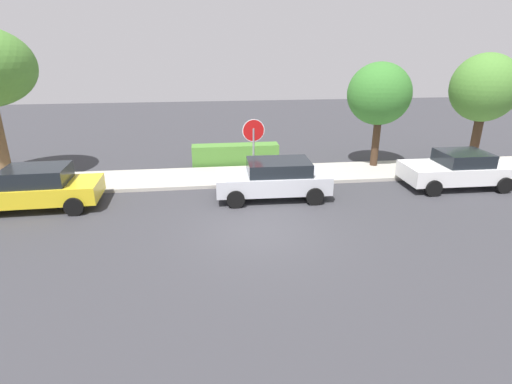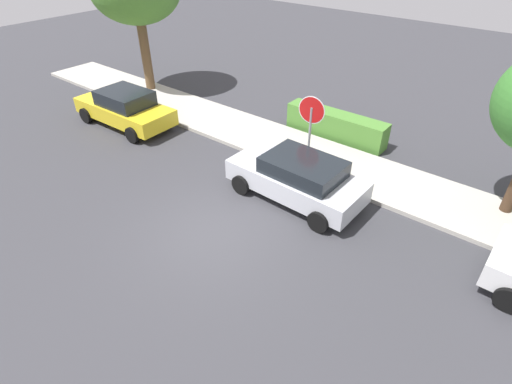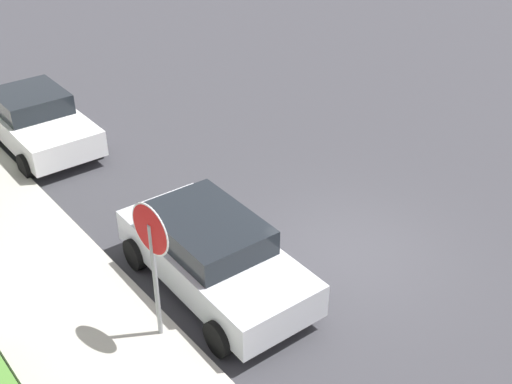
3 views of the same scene
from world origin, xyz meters
The scene contains 10 objects.
ground_plane centered at (0.00, 0.00, 0.00)m, with size 60.00×60.00×0.00m, color #38383D.
sidewalk_curb centered at (0.00, 5.26, 0.07)m, with size 32.00×2.58×0.14m, color #B2ADA3.
stop_sign centered at (0.29, 4.28, 1.90)m, with size 0.90×0.11×2.71m.
parked_car_silver centered at (0.88, 2.76, 0.75)m, with size 4.24×2.10×1.44m.
parked_car_yellow centered at (-7.59, 2.76, 0.75)m, with size 4.47×2.09×1.49m.
parked_car_white centered at (8.43, 3.01, 0.74)m, with size 4.30×2.09×1.46m.
street_tree_near_corner centered at (6.15, 6.12, 3.35)m, with size 2.81×2.81×4.75m.
street_tree_mid_block centered at (10.93, 5.79, 3.58)m, with size 2.93×2.93×5.13m.
fire_hydrant centered at (-7.83, 4.40, 0.36)m, with size 0.30×0.22×0.72m.
front_yard_hedge centered at (-0.23, 7.15, 0.51)m, with size 4.07×0.80×1.01m.
Camera 1 is at (-1.55, -11.19, 5.48)m, focal length 28.00 mm.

